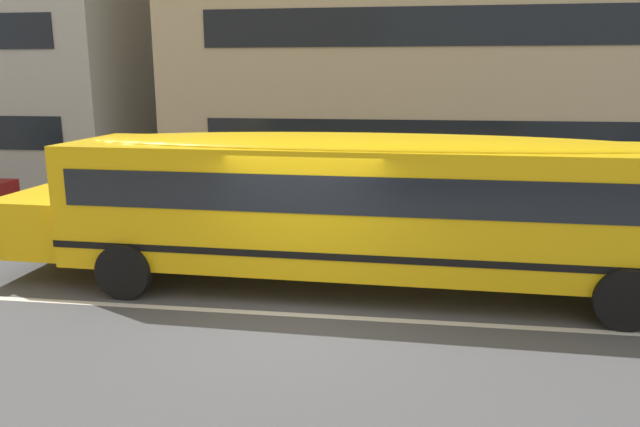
{
  "coord_description": "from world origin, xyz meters",
  "views": [
    {
      "loc": [
        1.57,
        -8.79,
        3.7
      ],
      "look_at": [
        0.21,
        0.72,
        1.51
      ],
      "focal_mm": 33.55,
      "sensor_mm": 36.0,
      "label": 1
    }
  ],
  "objects": [
    {
      "name": "sidewalk_far",
      "position": [
        0.0,
        7.79,
        0.01
      ],
      "size": [
        120.0,
        3.0,
        0.01
      ],
      "primitive_type": "cube",
      "color": "gray",
      "rests_on": "ground_plane"
    },
    {
      "name": "lane_centreline",
      "position": [
        0.0,
        0.0,
        0.0
      ],
      "size": [
        110.0,
        0.16,
        0.01
      ],
      "primitive_type": "cube",
      "color": "silver",
      "rests_on": "ground_plane"
    },
    {
      "name": "apartment_block_far_left",
      "position": [
        -15.41,
        15.52,
        6.65
      ],
      "size": [
        14.16,
        12.52,
        13.3
      ],
      "color": "#B7B7B2",
      "rests_on": "ground_plane"
    },
    {
      "name": "school_bus",
      "position": [
        0.68,
        1.45,
        1.64
      ],
      "size": [
        12.38,
        3.1,
        2.76
      ],
      "rotation": [
        0.0,
        0.0,
        3.12
      ],
      "color": "yellow",
      "rests_on": "ground_plane"
    },
    {
      "name": "ground_plane",
      "position": [
        0.0,
        0.0,
        0.0
      ],
      "size": [
        400.0,
        400.0,
        0.0
      ],
      "primitive_type": "plane",
      "color": "#4C4C4F"
    }
  ]
}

